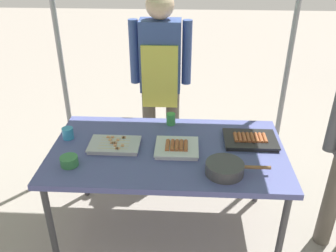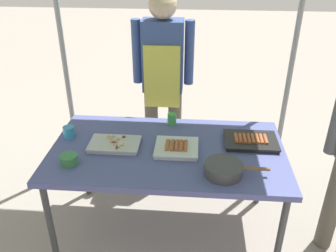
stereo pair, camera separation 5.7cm
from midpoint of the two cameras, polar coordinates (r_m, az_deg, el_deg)
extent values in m
plane|color=gray|center=(2.93, 0.50, -16.13)|extent=(18.00, 18.00, 0.00)
cube|color=#4C518C|center=(2.47, 0.57, -4.02)|extent=(1.60, 0.90, 0.04)
cylinder|color=#3F3F44|center=(2.56, -17.53, -14.95)|extent=(0.04, 0.04, 0.71)
cylinder|color=#3F3F44|center=(2.47, 17.97, -16.85)|extent=(0.04, 0.04, 0.71)
cylinder|color=#3F3F44|center=(3.13, -12.64, -5.28)|extent=(0.04, 0.04, 0.71)
cylinder|color=#3F3F44|center=(3.06, 15.13, -6.48)|extent=(0.04, 0.04, 0.71)
cylinder|color=gray|center=(3.21, -15.79, 11.03)|extent=(0.04, 0.04, 2.30)
cylinder|color=gray|center=(3.13, 19.66, 9.97)|extent=(0.04, 0.04, 2.30)
cube|color=black|center=(2.59, 13.59, -2.47)|extent=(0.36, 0.26, 0.02)
cube|color=black|center=(2.58, 13.63, -2.17)|extent=(0.37, 0.27, 0.01)
cylinder|color=#9E512D|center=(2.57, 11.42, -1.95)|extent=(0.03, 0.12, 0.03)
cylinder|color=#9E512D|center=(2.57, 12.06, -1.97)|extent=(0.03, 0.12, 0.03)
cylinder|color=#9E512D|center=(2.57, 12.70, -2.00)|extent=(0.03, 0.12, 0.03)
cylinder|color=#9E512D|center=(2.58, 13.33, -2.02)|extent=(0.03, 0.12, 0.03)
cylinder|color=#9E512D|center=(2.58, 13.97, -2.04)|extent=(0.03, 0.12, 0.03)
cylinder|color=#9E512D|center=(2.59, 14.60, -2.06)|extent=(0.03, 0.12, 0.03)
cylinder|color=#9E512D|center=(2.59, 15.23, -2.08)|extent=(0.03, 0.12, 0.03)
cylinder|color=#9E512D|center=(2.60, 15.86, -2.10)|extent=(0.03, 0.12, 0.03)
cube|color=#ADADB2|center=(2.51, -7.80, -3.00)|extent=(0.33, 0.21, 0.02)
cube|color=#ADADB2|center=(2.50, -7.82, -2.69)|extent=(0.35, 0.23, 0.01)
cylinder|color=tan|center=(2.44, -8.17, -3.48)|extent=(0.21, 0.01, 0.01)
cube|color=tan|center=(2.43, -7.28, -3.53)|extent=(0.02, 0.02, 0.02)
cube|color=tan|center=(2.43, -7.54, -3.51)|extent=(0.02, 0.02, 0.02)
cylinder|color=tan|center=(2.47, -8.00, -3.04)|extent=(0.21, 0.01, 0.01)
cube|color=tan|center=(2.47, -7.74, -3.05)|extent=(0.02, 0.02, 0.02)
cube|color=tan|center=(2.46, -6.59, -3.11)|extent=(0.02, 0.02, 0.02)
cylinder|color=tan|center=(2.50, -7.83, -2.61)|extent=(0.21, 0.01, 0.01)
cube|color=tan|center=(2.50, -8.26, -2.59)|extent=(0.02, 0.02, 0.02)
cube|color=tan|center=(2.50, -7.64, -2.62)|extent=(0.02, 0.02, 0.02)
cube|color=tan|center=(2.50, -7.92, -2.61)|extent=(0.02, 0.02, 0.02)
cylinder|color=tan|center=(2.53, -7.67, -2.19)|extent=(0.21, 0.01, 0.01)
cube|color=tan|center=(2.54, -8.49, -2.15)|extent=(0.02, 0.02, 0.02)
cube|color=tan|center=(2.52, -7.28, -2.21)|extent=(0.02, 0.02, 0.02)
cylinder|color=tan|center=(2.56, -7.51, -1.78)|extent=(0.21, 0.01, 0.01)
cube|color=tan|center=(2.55, -6.26, -1.84)|extent=(0.02, 0.02, 0.02)
cube|color=tan|center=(2.56, -8.10, -1.75)|extent=(0.02, 0.02, 0.02)
cube|color=tan|center=(2.57, -8.79, -1.72)|extent=(0.02, 0.02, 0.02)
cube|color=tan|center=(2.55, -6.45, -1.83)|extent=(0.02, 0.02, 0.02)
cube|color=silver|center=(2.44, 2.04, -3.66)|extent=(0.28, 0.26, 0.02)
cube|color=silver|center=(2.43, 2.04, -3.34)|extent=(0.29, 0.27, 0.01)
cylinder|color=#9E512D|center=(2.43, 0.63, -3.13)|extent=(0.03, 0.13, 0.03)
cylinder|color=#9E512D|center=(2.43, 1.34, -3.16)|extent=(0.03, 0.13, 0.03)
cylinder|color=#9E512D|center=(2.43, 2.04, -3.19)|extent=(0.03, 0.13, 0.03)
cylinder|color=#9E512D|center=(2.43, 2.76, -3.22)|extent=(0.03, 0.13, 0.03)
cylinder|color=#9E512D|center=(2.43, 3.47, -3.24)|extent=(0.03, 0.13, 0.03)
cylinder|color=#38383A|center=(2.23, 9.51, -6.79)|extent=(0.24, 0.24, 0.07)
cylinder|color=brown|center=(2.25, 14.60, -6.59)|extent=(0.16, 0.02, 0.02)
cylinder|color=#386B33|center=(2.21, 9.56, -6.22)|extent=(0.22, 0.22, 0.01)
cylinder|color=#33723F|center=(2.37, -14.82, -5.18)|extent=(0.11, 0.11, 0.06)
cylinder|color=#3F994C|center=(2.75, 1.23, 1.10)|extent=(0.07, 0.07, 0.09)
cylinder|color=#338CBF|center=(2.67, -14.88, -0.92)|extent=(0.08, 0.08, 0.08)
cylinder|color=#595147|center=(3.36, -2.11, -0.70)|extent=(0.12, 0.12, 0.84)
cylinder|color=#595147|center=(3.34, 1.64, -0.85)|extent=(0.12, 0.12, 0.84)
cube|color=#384C8C|center=(3.06, -0.26, 11.08)|extent=(0.34, 0.20, 0.60)
cube|color=#D8CC4C|center=(3.00, -0.44, 7.73)|extent=(0.30, 0.02, 0.54)
cylinder|color=#384C8C|center=(3.08, -4.44, 11.68)|extent=(0.08, 0.08, 0.54)
cylinder|color=#384C8C|center=(3.04, 3.95, 11.49)|extent=(0.08, 0.08, 0.54)
sphere|color=#D8B293|center=(2.96, -0.28, 18.72)|extent=(0.23, 0.23, 0.23)
cylinder|color=#595147|center=(2.83, 25.21, -11.18)|extent=(0.12, 0.12, 0.75)
camera|label=1|loc=(0.03, -89.33, 0.37)|focal=38.37mm
camera|label=2|loc=(0.03, 90.67, -0.37)|focal=38.37mm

